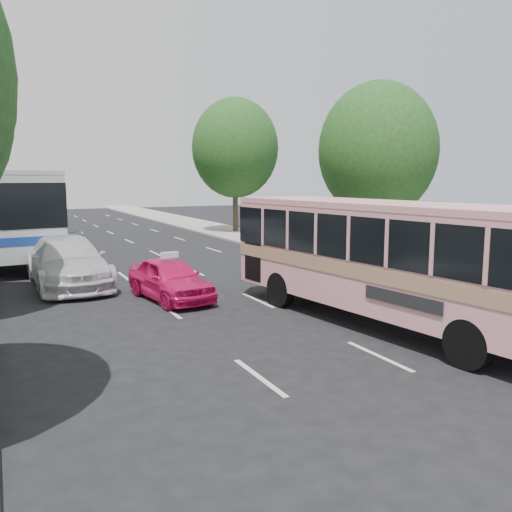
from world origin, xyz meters
TOP-DOWN VIEW (x-y plane):
  - ground at (0.00, 0.00)m, footprint 120.00×120.00m
  - sidewalk_right at (8.50, 20.00)m, footprint 4.00×90.00m
  - tree_right_near at (8.78, 7.94)m, footprint 5.10×5.10m
  - tree_right_far at (9.08, 23.94)m, footprint 6.00×6.00m
  - pink_bus at (2.76, 0.12)m, footprint 3.87×10.36m
  - pink_taxi at (-1.45, 5.33)m, footprint 2.11×4.14m
  - white_pickup at (-4.09, 9.07)m, footprint 2.62×6.07m
  - tour_coach_front at (-6.07, 17.63)m, footprint 4.53×14.02m
  - tour_coach_rear at (-4.78, 37.00)m, footprint 3.33×11.11m
  - taxi_roof_sign at (-1.45, 5.33)m, footprint 0.57×0.25m

SIDE VIEW (x-z plane):
  - ground at x=0.00m, z-range 0.00..0.00m
  - sidewalk_right at x=8.50m, z-range 0.00..0.12m
  - pink_taxi at x=-1.45m, z-range 0.00..1.35m
  - white_pickup at x=-4.09m, z-range 0.00..1.74m
  - taxi_roof_sign at x=-1.45m, z-range 1.35..1.53m
  - tour_coach_rear at x=-4.78m, z-range 0.33..3.61m
  - pink_bus at x=2.76m, z-range 0.39..3.62m
  - tour_coach_front at x=-6.07m, z-range 0.42..4.54m
  - tree_right_near at x=8.78m, z-range 1.23..9.18m
  - tree_right_far at x=9.08m, z-range 1.45..10.80m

